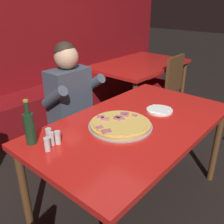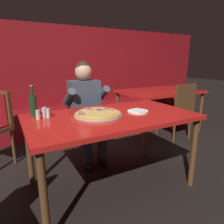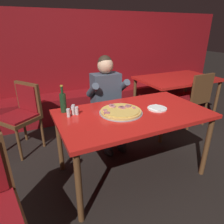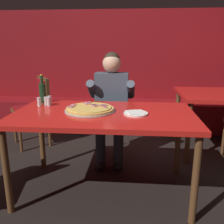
% 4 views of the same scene
% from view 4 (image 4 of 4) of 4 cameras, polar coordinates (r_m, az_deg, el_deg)
% --- Properties ---
extents(ground_plane, '(24.00, 24.00, 0.00)m').
position_cam_4_polar(ground_plane, '(2.52, -1.78, -17.32)').
color(ground_plane, black).
extents(booth_wall_panel, '(6.80, 0.16, 1.90)m').
position_cam_4_polar(booth_wall_panel, '(4.32, 1.57, 9.79)').
color(booth_wall_panel, maroon).
rests_on(booth_wall_panel, ground_plane).
extents(booth_bench, '(6.46, 0.48, 0.46)m').
position_cam_4_polar(booth_bench, '(4.13, 1.23, -0.62)').
color(booth_bench, maroon).
rests_on(booth_bench, ground_plane).
extents(main_dining_table, '(1.60, 0.90, 0.77)m').
position_cam_4_polar(main_dining_table, '(2.22, -1.93, -1.92)').
color(main_dining_table, brown).
rests_on(main_dining_table, ground_plane).
extents(pizza, '(0.46, 0.46, 0.05)m').
position_cam_4_polar(pizza, '(2.26, -5.05, 0.71)').
color(pizza, '#9E9EA3').
rests_on(pizza, main_dining_table).
extents(plate_white_paper, '(0.21, 0.21, 0.02)m').
position_cam_4_polar(plate_white_paper, '(2.15, 5.46, -0.27)').
color(plate_white_paper, white).
rests_on(plate_white_paper, main_dining_table).
extents(beer_bottle, '(0.07, 0.07, 0.29)m').
position_cam_4_polar(beer_bottle, '(2.64, -15.57, 4.38)').
color(beer_bottle, '#19381E').
rests_on(beer_bottle, main_dining_table).
extents(shaker_red_pepper_flakes, '(0.04, 0.04, 0.09)m').
position_cam_4_polar(shaker_red_pepper_flakes, '(2.57, -14.06, 2.57)').
color(shaker_red_pepper_flakes, silver).
rests_on(shaker_red_pepper_flakes, main_dining_table).
extents(shaker_black_pepper, '(0.04, 0.04, 0.09)m').
position_cam_4_polar(shaker_black_pepper, '(2.53, -14.87, 2.31)').
color(shaker_black_pepper, silver).
rests_on(shaker_black_pepper, main_dining_table).
extents(shaker_parmesan, '(0.04, 0.04, 0.09)m').
position_cam_4_polar(shaker_parmesan, '(2.52, -16.31, 2.15)').
color(shaker_parmesan, silver).
rests_on(shaker_parmesan, main_dining_table).
extents(shaker_oregano, '(0.04, 0.04, 0.09)m').
position_cam_4_polar(shaker_oregano, '(2.50, -14.25, 2.21)').
color(shaker_oregano, silver).
rests_on(shaker_oregano, main_dining_table).
extents(diner_seated_blue_shirt, '(0.53, 0.53, 1.27)m').
position_cam_4_polar(diner_seated_blue_shirt, '(2.86, -0.19, 2.10)').
color(diner_seated_blue_shirt, black).
rests_on(diner_seated_blue_shirt, ground_plane).
extents(dining_chair_far_right, '(0.61, 0.61, 0.93)m').
position_cam_4_polar(dining_chair_far_right, '(3.56, -17.11, 1.53)').
color(dining_chair_far_right, brown).
rests_on(dining_chair_far_right, ground_plane).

